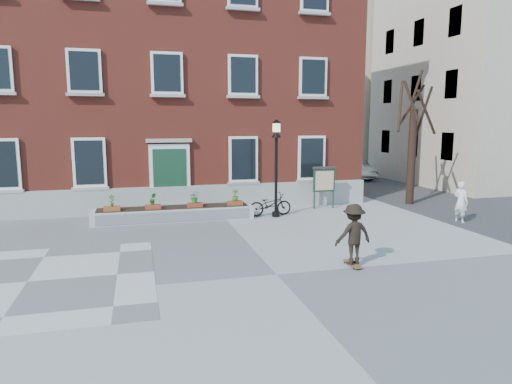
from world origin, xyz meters
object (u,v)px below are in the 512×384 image
object	(u,v)px
parked_car	(354,169)
lamp_post	(276,154)
notice_board	(324,180)
bystander	(461,202)
skateboarder	(353,234)
bicycle	(270,204)

from	to	relation	value
parked_car	lamp_post	bearing A→B (deg)	-130.38
parked_car	notice_board	xyz separation A→B (m)	(-6.24, -9.45, 0.60)
bystander	notice_board	size ratio (longest dim) A/B	0.85
notice_board	parked_car	bearing A→B (deg)	56.58
bystander	skateboarder	distance (m)	7.50
bicycle	lamp_post	world-z (taller)	lamp_post
notice_board	bicycle	bearing A→B (deg)	-160.81
bicycle	bystander	world-z (taller)	bystander
bicycle	bystander	distance (m)	7.37
lamp_post	bicycle	bearing A→B (deg)	124.18
bicycle	bystander	bearing A→B (deg)	-116.05
bicycle	bystander	size ratio (longest dim) A/B	1.12
notice_board	bystander	bearing A→B (deg)	-45.58
bicycle	skateboarder	world-z (taller)	skateboarder
notice_board	skateboarder	size ratio (longest dim) A/B	1.10
lamp_post	parked_car	bearing A→B (deg)	50.34
parked_car	bystander	world-z (taller)	bystander
bicycle	parked_car	distance (m)	13.78
bystander	skateboarder	xyz separation A→B (m)	(-6.43, -3.87, 0.08)
bicycle	skateboarder	xyz separation A→B (m)	(0.28, -6.91, 0.41)
lamp_post	skateboarder	world-z (taller)	lamp_post
parked_car	notice_board	world-z (taller)	notice_board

